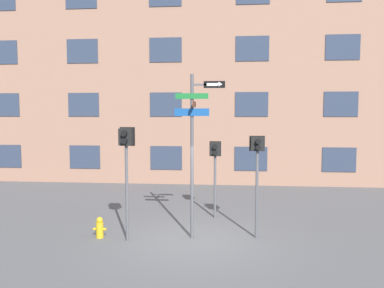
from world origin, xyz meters
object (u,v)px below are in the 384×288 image
pedestrian_signal_right (257,158)px  fire_hydrant (100,228)px  pedestrian_signal_left (126,151)px  street_sign_pole (194,140)px  pedestrian_signal_across (215,158)px

pedestrian_signal_right → fire_hydrant: size_ratio=4.84×
pedestrian_signal_left → fire_hydrant: bearing=169.1°
pedestrian_signal_left → fire_hydrant: (-0.81, 0.16, -2.12)m
street_sign_pole → fire_hydrant: 3.52m
pedestrian_signal_across → pedestrian_signal_right: bearing=-57.7°
pedestrian_signal_right → fire_hydrant: bearing=-175.0°
fire_hydrant → pedestrian_signal_across: bearing=36.2°
pedestrian_signal_right → pedestrian_signal_across: size_ratio=1.12×
pedestrian_signal_left → pedestrian_signal_across: pedestrian_signal_left is taller
pedestrian_signal_left → pedestrian_signal_across: bearing=46.7°
fire_hydrant → street_sign_pole: bearing=4.6°
street_sign_pole → fire_hydrant: bearing=-175.4°
street_sign_pole → pedestrian_signal_right: 1.75m
pedestrian_signal_across → fire_hydrant: size_ratio=4.33×
street_sign_pole → pedestrian_signal_left: size_ratio=1.46×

